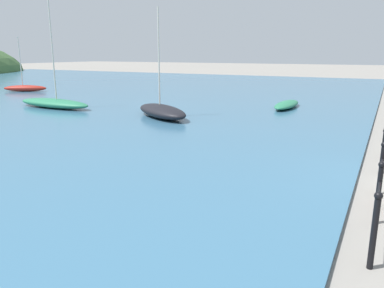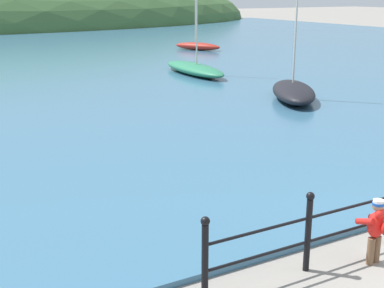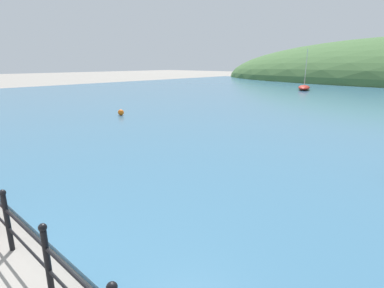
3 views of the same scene
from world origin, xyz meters
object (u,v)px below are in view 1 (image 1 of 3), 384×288
Objects in this scene: boat_blue_hull at (25,88)px; boat_twin_mast at (162,111)px; boat_white_sailboat at (287,105)px; boat_far_right at (54,103)px.

boat_twin_mast reaches higher than boat_blue_hull.
boat_white_sailboat is at bearing -37.13° from boat_twin_mast.
boat_twin_mast is (0.07, -7.12, 0.04)m from boat_far_right.
boat_white_sailboat is (6.03, -11.63, -0.09)m from boat_far_right.
boat_far_right reaches higher than boat_twin_mast.
boat_far_right is at bearing -120.89° from boat_blue_hull.
boat_far_right reaches higher than boat_white_sailboat.
boat_twin_mast is (-5.96, 4.51, 0.13)m from boat_white_sailboat.
boat_blue_hull is (-0.54, 20.81, 0.09)m from boat_white_sailboat.
boat_white_sailboat is 0.73× the size of boat_twin_mast.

